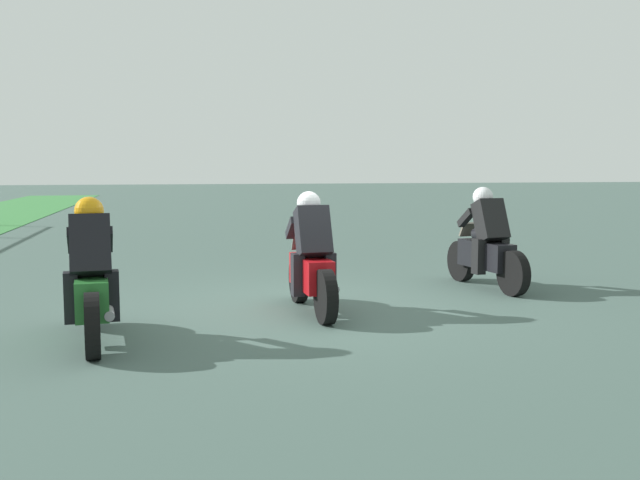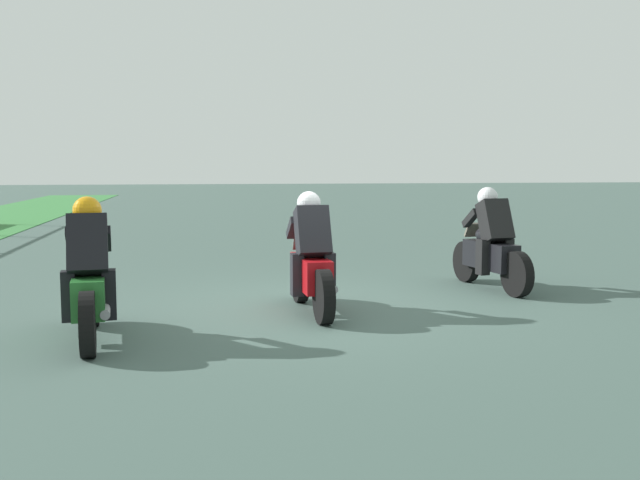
% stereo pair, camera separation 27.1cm
% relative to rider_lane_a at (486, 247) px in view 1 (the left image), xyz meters
% --- Properties ---
extents(ground_plane, '(120.00, 120.00, 0.00)m').
position_rel_rider_lane_a_xyz_m(ground_plane, '(-1.03, 2.82, -0.62)').
color(ground_plane, '#3F554E').
extents(rider_lane_a, '(2.04, 0.60, 1.51)m').
position_rel_rider_lane_a_xyz_m(rider_lane_a, '(0.00, 0.00, 0.00)').
color(rider_lane_a, black).
rests_on(rider_lane_a, ground_plane).
extents(rider_lane_b, '(2.04, 0.55, 1.51)m').
position_rel_rider_lane_a_xyz_m(rider_lane_b, '(-1.25, 2.88, 0.00)').
color(rider_lane_b, black).
rests_on(rider_lane_b, ground_plane).
extents(rider_lane_c, '(2.04, 0.57, 1.51)m').
position_rel_rider_lane_a_xyz_m(rider_lane_c, '(-2.30, 5.39, 0.00)').
color(rider_lane_c, black).
rests_on(rider_lane_c, ground_plane).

